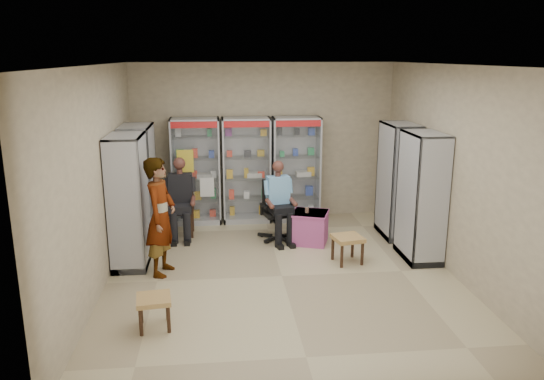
{
  "coord_description": "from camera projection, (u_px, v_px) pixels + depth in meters",
  "views": [
    {
      "loc": [
        -0.88,
        -7.12,
        3.13
      ],
      "look_at": [
        -0.07,
        0.7,
        1.12
      ],
      "focal_mm": 35.0,
      "sensor_mm": 36.0,
      "label": 1
    }
  ],
  "objects": [
    {
      "name": "cabinet_right_near",
      "position": [
        421.0,
        197.0,
        8.18
      ],
      "size": [
        0.9,
        0.5,
        2.0
      ],
      "primitive_type": "cube",
      "rotation": [
        0.0,
        0.0,
        1.57
      ],
      "color": "silver",
      "rests_on": "floor"
    },
    {
      "name": "wooden_chair",
      "position": [
        182.0,
        210.0,
        9.38
      ],
      "size": [
        0.42,
        0.42,
        0.94
      ],
      "primitive_type": "cube",
      "color": "black",
      "rests_on": "floor"
    },
    {
      "name": "cabinet_right_far",
      "position": [
        398.0,
        181.0,
        9.24
      ],
      "size": [
        0.9,
        0.5,
        2.0
      ],
      "primitive_type": "cube",
      "rotation": [
        0.0,
        0.0,
        1.57
      ],
      "color": "silver",
      "rests_on": "floor"
    },
    {
      "name": "cabinet_back_mid",
      "position": [
        247.0,
        170.0,
        10.07
      ],
      "size": [
        0.9,
        0.5,
        2.0
      ],
      "primitive_type": "cube",
      "color": "#ABAFB3",
      "rests_on": "floor"
    },
    {
      "name": "tea_glass",
      "position": [
        307.0,
        210.0,
        8.94
      ],
      "size": [
        0.07,
        0.07,
        0.1
      ],
      "primitive_type": "cylinder",
      "color": "#591607",
      "rests_on": "pink_trunk"
    },
    {
      "name": "pink_trunk",
      "position": [
        310.0,
        227.0,
        9.04
      ],
      "size": [
        0.71,
        0.7,
        0.54
      ],
      "primitive_type": "cube",
      "rotation": [
        0.0,
        0.0,
        -0.34
      ],
      "color": "#A1407B",
      "rests_on": "floor"
    },
    {
      "name": "woven_stool_b",
      "position": [
        154.0,
        312.0,
        6.22
      ],
      "size": [
        0.44,
        0.44,
        0.39
      ],
      "primitive_type": "cube",
      "rotation": [
        0.0,
        0.0,
        0.13
      ],
      "color": "olive",
      "rests_on": "floor"
    },
    {
      "name": "cabinet_left_near",
      "position": [
        129.0,
        201.0,
        7.93
      ],
      "size": [
        0.9,
        0.5,
        2.0
      ],
      "primitive_type": "cube",
      "rotation": [
        0.0,
        0.0,
        -1.57
      ],
      "color": "silver",
      "rests_on": "floor"
    },
    {
      "name": "floor",
      "position": [
        282.0,
        276.0,
        7.72
      ],
      "size": [
        6.0,
        6.0,
        0.0
      ],
      "primitive_type": "plane",
      "color": "tan",
      "rests_on": "ground"
    },
    {
      "name": "cabinet_back_left",
      "position": [
        196.0,
        171.0,
        9.98
      ],
      "size": [
        0.9,
        0.5,
        2.0
      ],
      "primitive_type": "cube",
      "color": "silver",
      "rests_on": "floor"
    },
    {
      "name": "woven_stool_a",
      "position": [
        347.0,
        249.0,
        8.19
      ],
      "size": [
        0.5,
        0.5,
        0.43
      ],
      "primitive_type": "cube",
      "rotation": [
        0.0,
        0.0,
        0.2
      ],
      "color": "#B3894B",
      "rests_on": "floor"
    },
    {
      "name": "cabinet_left_far",
      "position": [
        139.0,
        184.0,
        8.99
      ],
      "size": [
        0.9,
        0.5,
        2.0
      ],
      "primitive_type": "cube",
      "rotation": [
        0.0,
        0.0,
        -1.57
      ],
      "color": "#A0A3A6",
      "rests_on": "floor"
    },
    {
      "name": "office_chair",
      "position": [
        277.0,
        210.0,
        9.18
      ],
      "size": [
        0.67,
        0.67,
        1.03
      ],
      "primitive_type": "cube",
      "rotation": [
        0.0,
        0.0,
        0.21
      ],
      "color": "black",
      "rests_on": "floor"
    },
    {
      "name": "seated_customer",
      "position": [
        181.0,
        200.0,
        9.28
      ],
      "size": [
        0.44,
        0.6,
        1.34
      ],
      "primitive_type": null,
      "color": "black",
      "rests_on": "floor"
    },
    {
      "name": "seated_shopkeeper",
      "position": [
        278.0,
        203.0,
        9.09
      ],
      "size": [
        0.55,
        0.68,
        1.32
      ],
      "primitive_type": null,
      "rotation": [
        0.0,
        0.0,
        0.21
      ],
      "color": "#66A3CA",
      "rests_on": "floor"
    },
    {
      "name": "cabinet_back_right",
      "position": [
        296.0,
        169.0,
        10.17
      ],
      "size": [
        0.9,
        0.5,
        2.0
      ],
      "primitive_type": "cube",
      "color": "silver",
      "rests_on": "floor"
    },
    {
      "name": "room_shell",
      "position": [
        283.0,
        142.0,
        7.23
      ],
      "size": [
        5.02,
        6.02,
        3.01
      ],
      "color": "tan",
      "rests_on": "ground"
    },
    {
      "name": "standing_man",
      "position": [
        161.0,
        217.0,
        7.62
      ],
      "size": [
        0.56,
        0.72,
        1.74
      ],
      "primitive_type": "imported",
      "rotation": [
        0.0,
        0.0,
        1.32
      ],
      "color": "gray",
      "rests_on": "floor"
    }
  ]
}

